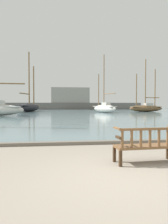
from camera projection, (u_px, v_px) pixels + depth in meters
The scene contains 8 objects.
ground_plane at pixel (125, 179), 4.39m from camera, with size 160.00×160.00×0.00m, color gray.
harbor_water at pixel (62, 111), 48.01m from camera, with size 100.00×80.00×0.08m, color slate.
quay_edge_kerb at pixel (93, 143), 8.21m from camera, with size 40.00×0.30×0.12m, color #675F54.
park_bench at pixel (146, 145), 5.55m from camera, with size 1.63×0.62×0.92m.
sailboat_nearest_port at pixel (146, 107), 42.19m from camera, with size 6.94×2.46×10.11m.
sailboat_nearest_starboard at pixel (29, 107), 43.24m from camera, with size 4.88×10.57×11.81m.
sailboat_far_port at pixel (104, 108), 38.45m from camera, with size 3.66×8.34×10.19m.
far_breakwater at pixel (64, 103), 63.19m from camera, with size 47.52×2.40×6.43m.
Camera 1 is at (-1.37, -4.20, 1.49)m, focal length 35.00 mm.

